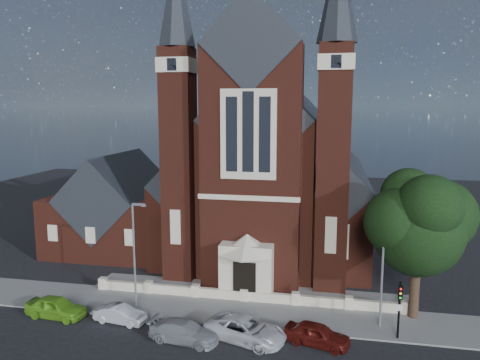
% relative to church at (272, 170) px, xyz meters
% --- Properties ---
extents(ground, '(120.00, 120.00, 0.00)m').
position_rel_church_xyz_m(ground, '(0.00, -7.94, -8.19)').
color(ground, black).
rests_on(ground, ground).
extents(pavement_strip, '(60.00, 5.00, 0.12)m').
position_rel_church_xyz_m(pavement_strip, '(0.00, -18.44, -8.19)').
color(pavement_strip, slate).
rests_on(pavement_strip, ground).
extents(forecourt_paving, '(26.00, 3.00, 0.14)m').
position_rel_church_xyz_m(forecourt_paving, '(0.00, -14.44, -8.19)').
color(forecourt_paving, slate).
rests_on(forecourt_paving, ground).
extents(forecourt_wall, '(24.00, 0.40, 0.90)m').
position_rel_church_xyz_m(forecourt_wall, '(0.00, -16.44, -8.19)').
color(forecourt_wall, '#BEB097').
rests_on(forecourt_wall, ground).
extents(church, '(20.01, 34.90, 29.20)m').
position_rel_church_xyz_m(church, '(0.00, 0.00, 0.00)').
color(church, '#522015').
rests_on(church, ground).
extents(parish_hall, '(12.00, 12.20, 10.24)m').
position_rel_church_xyz_m(parish_hall, '(-16.00, -4.94, -4.17)').
color(parish_hall, '#522015').
rests_on(parish_hall, ground).
extents(street_tree, '(6.40, 6.60, 10.70)m').
position_rel_church_xyz_m(street_tree, '(12.60, -17.23, -1.23)').
color(street_tree, black).
rests_on(street_tree, ground).
extents(street_lamp_left, '(1.16, 0.22, 8.09)m').
position_rel_church_xyz_m(street_lamp_left, '(-7.91, -18.94, -3.59)').
color(street_lamp_left, gray).
rests_on(street_lamp_left, ground).
extents(street_lamp_right, '(1.16, 0.22, 8.09)m').
position_rel_church_xyz_m(street_lamp_right, '(10.09, -18.94, -3.59)').
color(street_lamp_right, gray).
rests_on(street_lamp_right, ground).
extents(traffic_signal, '(0.28, 0.42, 4.00)m').
position_rel_church_xyz_m(traffic_signal, '(11.00, -20.52, -5.60)').
color(traffic_signal, black).
rests_on(traffic_signal, ground).
extents(car_lime_van, '(4.67, 2.26, 1.54)m').
position_rel_church_xyz_m(car_lime_van, '(-12.90, -21.84, -7.42)').
color(car_lime_van, '#69B123').
rests_on(car_lime_van, ground).
extents(car_silver_a, '(3.89, 1.75, 1.24)m').
position_rel_church_xyz_m(car_silver_a, '(-7.93, -21.72, -7.57)').
color(car_silver_a, '#B0B4B9').
rests_on(car_silver_a, ground).
extents(car_silver_b, '(4.92, 2.56, 1.36)m').
position_rel_church_xyz_m(car_silver_b, '(-2.69, -23.41, -7.50)').
color(car_silver_b, '#94979B').
rests_on(car_silver_b, ground).
extents(car_white_suv, '(5.98, 4.15, 1.52)m').
position_rel_church_xyz_m(car_white_suv, '(1.22, -22.52, -7.43)').
color(car_white_suv, silver).
rests_on(car_white_suv, ground).
extents(car_dark_red, '(4.53, 2.77, 1.44)m').
position_rel_church_xyz_m(car_dark_red, '(5.84, -22.19, -7.47)').
color(car_dark_red, '#55130E').
rests_on(car_dark_red, ground).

